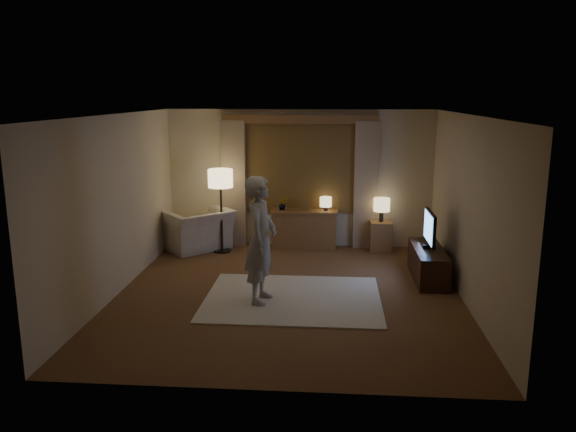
# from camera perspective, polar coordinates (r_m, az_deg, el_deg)

# --- Properties ---
(room) EXTENTS (5.04, 5.54, 2.64)m
(room) POSITION_cam_1_polar(r_m,az_deg,el_deg) (8.45, 0.31, 1.78)
(room) COLOR brown
(room) RESTS_ON ground
(rug) EXTENTS (2.50, 2.00, 0.02)m
(rug) POSITION_cam_1_polar(r_m,az_deg,el_deg) (8.13, 0.49, -8.37)
(rug) COLOR beige
(rug) RESTS_ON floor
(sideboard) EXTENTS (1.20, 0.40, 0.70)m
(sideboard) POSITION_cam_1_polar(r_m,az_deg,el_deg) (10.61, 1.65, -1.49)
(sideboard) COLOR brown
(sideboard) RESTS_ON floor
(picture_frame) EXTENTS (0.16, 0.02, 0.20)m
(picture_frame) POSITION_cam_1_polar(r_m,az_deg,el_deg) (10.51, 1.66, 0.90)
(picture_frame) COLOR brown
(picture_frame) RESTS_ON sideboard
(plant) EXTENTS (0.17, 0.13, 0.30)m
(plant) POSITION_cam_1_polar(r_m,az_deg,el_deg) (10.52, -0.51, 1.20)
(plant) COLOR #999999
(plant) RESTS_ON sideboard
(table_lamp_sideboard) EXTENTS (0.22, 0.22, 0.30)m
(table_lamp_sideboard) POSITION_cam_1_polar(r_m,az_deg,el_deg) (10.48, 3.85, 1.39)
(table_lamp_sideboard) COLOR black
(table_lamp_sideboard) RESTS_ON sideboard
(floor_lamp) EXTENTS (0.45, 0.45, 1.54)m
(floor_lamp) POSITION_cam_1_polar(r_m,az_deg,el_deg) (10.28, -6.87, 3.36)
(floor_lamp) COLOR black
(floor_lamp) RESTS_ON floor
(armchair) EXTENTS (1.56, 1.55, 0.76)m
(armchair) POSITION_cam_1_polar(r_m,az_deg,el_deg) (10.68, -9.24, -1.37)
(armchair) COLOR beige
(armchair) RESTS_ON floor
(side_table) EXTENTS (0.40, 0.40, 0.56)m
(side_table) POSITION_cam_1_polar(r_m,az_deg,el_deg) (10.60, 9.39, -2.04)
(side_table) COLOR brown
(side_table) RESTS_ON floor
(table_lamp_side) EXTENTS (0.30, 0.30, 0.44)m
(table_lamp_side) POSITION_cam_1_polar(r_m,az_deg,el_deg) (10.47, 9.50, 1.07)
(table_lamp_side) COLOR black
(table_lamp_side) RESTS_ON side_table
(tv_stand) EXTENTS (0.45, 1.40, 0.50)m
(tv_stand) POSITION_cam_1_polar(r_m,az_deg,el_deg) (9.18, 14.03, -4.71)
(tv_stand) COLOR black
(tv_stand) RESTS_ON floor
(tv) EXTENTS (0.20, 0.82, 0.59)m
(tv) POSITION_cam_1_polar(r_m,az_deg,el_deg) (9.03, 14.21, -1.21)
(tv) COLOR black
(tv) RESTS_ON tv_stand
(person) EXTENTS (0.51, 0.70, 1.78)m
(person) POSITION_cam_1_polar(r_m,az_deg,el_deg) (7.75, -2.77, -2.43)
(person) COLOR #B7B3A8
(person) RESTS_ON rug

